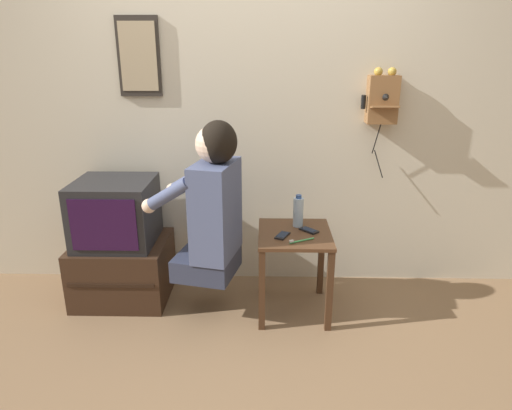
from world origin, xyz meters
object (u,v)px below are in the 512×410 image
object	(u,v)px
water_bottle	(298,212)
framed_picture	(139,57)
television	(116,212)
wall_phone_antique	(382,99)
toothbrush	(300,241)
cell_phone_held	(282,235)
cell_phone_spare	(309,230)
person	(212,204)

from	to	relation	value
water_bottle	framed_picture	bearing A→B (deg)	162.41
television	framed_picture	bearing A→B (deg)	61.60
television	water_bottle	distance (m)	1.22
wall_phone_antique	toothbrush	xyz separation A→B (m)	(-0.56, -0.55, -0.79)
cell_phone_held	water_bottle	distance (m)	0.23
cell_phone_spare	toothbrush	world-z (taller)	toothbrush
television	cell_phone_spare	bearing A→B (deg)	-5.70
person	toothbrush	size ratio (longest dim) A/B	6.29
television	framed_picture	world-z (taller)	framed_picture
framed_picture	water_bottle	xyz separation A→B (m)	(1.06, -0.34, -0.96)
television	water_bottle	size ratio (longest dim) A/B	2.37
framed_picture	water_bottle	bearing A→B (deg)	-17.59
person	cell_phone_spare	xyz separation A→B (m)	(0.61, 0.08, -0.20)
wall_phone_antique	framed_picture	xyz separation A→B (m)	(-1.62, 0.04, 0.26)
water_bottle	television	bearing A→B (deg)	178.15
television	cell_phone_held	world-z (taller)	television
television	cell_phone_held	distance (m)	1.14
wall_phone_antique	television	bearing A→B (deg)	-171.91
television	framed_picture	distance (m)	1.05
person	wall_phone_antique	world-z (taller)	wall_phone_antique
television	toothbrush	xyz separation A→B (m)	(1.22, -0.30, -0.07)
cell_phone_held	toothbrush	bearing A→B (deg)	-14.14
cell_phone_spare	framed_picture	bearing A→B (deg)	115.13
framed_picture	toothbrush	size ratio (longest dim) A/B	3.24
television	cell_phone_spare	xyz separation A→B (m)	(1.29, -0.13, -0.07)
wall_phone_antique	cell_phone_spare	distance (m)	1.01
wall_phone_antique	cell_phone_held	distance (m)	1.14
wall_phone_antique	person	bearing A→B (deg)	-157.05
television	cell_phone_held	bearing A→B (deg)	-11.06
water_bottle	wall_phone_antique	bearing A→B (deg)	27.73
cell_phone_held	person	bearing A→B (deg)	-156.47
cell_phone_spare	water_bottle	size ratio (longest dim) A/B	0.61
framed_picture	water_bottle	world-z (taller)	framed_picture
person	wall_phone_antique	size ratio (longest dim) A/B	1.34
television	cell_phone_spare	size ratio (longest dim) A/B	3.90
wall_phone_antique	toothbrush	bearing A→B (deg)	-135.33
person	cell_phone_spare	distance (m)	0.65
cell_phone_held	water_bottle	xyz separation A→B (m)	(0.11, 0.18, 0.09)
framed_picture	cell_phone_held	xyz separation A→B (m)	(0.95, -0.51, -1.06)
wall_phone_antique	water_bottle	xyz separation A→B (m)	(-0.56, -0.29, -0.70)
framed_picture	cell_phone_held	distance (m)	1.51
person	framed_picture	size ratio (longest dim) A/B	1.94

